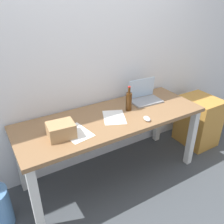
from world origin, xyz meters
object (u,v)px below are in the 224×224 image
at_px(filing_cabinet, 198,121).
at_px(laptop_right, 144,96).
at_px(computer_mouse, 147,119).
at_px(beer_bottle, 129,101).
at_px(desk, 112,125).
at_px(cardboard_box, 61,130).

bearing_deg(filing_cabinet, laptop_right, 169.07).
distance_m(laptop_right, filing_cabinet, 0.96).
distance_m(computer_mouse, filing_cabinet, 1.18).
height_order(laptop_right, filing_cabinet, laptop_right).
relative_size(laptop_right, beer_bottle, 1.34).
distance_m(desk, laptop_right, 0.55).
relative_size(desk, computer_mouse, 19.17).
height_order(desk, cardboard_box, cardboard_box).
bearing_deg(beer_bottle, cardboard_box, -171.28).
xyz_separation_m(laptop_right, cardboard_box, (-1.07, -0.22, 0.01)).
relative_size(desk, laptop_right, 5.42).
xyz_separation_m(laptop_right, filing_cabinet, (0.82, -0.16, -0.48)).
xyz_separation_m(cardboard_box, filing_cabinet, (1.89, 0.07, -0.50)).
relative_size(computer_mouse, filing_cabinet, 0.15).
distance_m(desk, filing_cabinet, 1.37).
height_order(laptop_right, computer_mouse, laptop_right).
distance_m(laptop_right, beer_bottle, 0.31).
bearing_deg(desk, beer_bottle, 8.09).
bearing_deg(laptop_right, computer_mouse, -124.50).
distance_m(laptop_right, cardboard_box, 1.09).
bearing_deg(computer_mouse, laptop_right, 69.70).
xyz_separation_m(desk, cardboard_box, (-0.56, -0.09, 0.16)).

